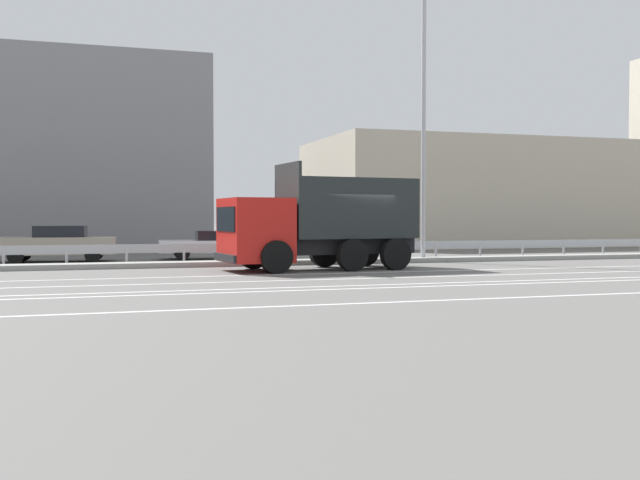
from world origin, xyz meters
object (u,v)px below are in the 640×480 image
at_px(parked_car_3, 58,243).
at_px(parked_car_4, 218,244).
at_px(dump_truck, 298,232).
at_px(street_lamp_1, 425,112).
at_px(median_road_sign, 356,232).

bearing_deg(parked_car_3, parked_car_4, -82.85).
bearing_deg(parked_car_4, dump_truck, -165.47).
distance_m(street_lamp_1, parked_car_3, 15.32).
height_order(dump_truck, parked_car_3, dump_truck).
xyz_separation_m(median_road_sign, street_lamp_1, (2.90, -0.02, 4.67)).
distance_m(median_road_sign, street_lamp_1, 5.50).
distance_m(median_road_sign, parked_car_3, 11.71).
bearing_deg(street_lamp_1, dump_truck, -154.35).
distance_m(median_road_sign, parked_car_4, 6.44).
xyz_separation_m(median_road_sign, parked_car_3, (-10.85, 4.36, -0.45)).
relative_size(street_lamp_1, parked_car_4, 2.14).
height_order(dump_truck, median_road_sign, dump_truck).
height_order(parked_car_3, parked_car_4, parked_car_3).
bearing_deg(parked_car_3, median_road_sign, -106.94).
distance_m(dump_truck, parked_car_3, 10.63).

